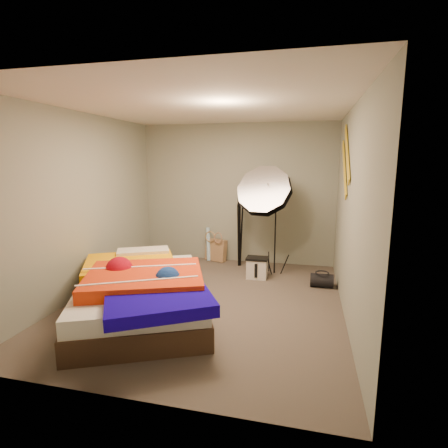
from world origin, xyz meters
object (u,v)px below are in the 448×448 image
(photo_umbrella, at_px, (265,193))
(camera_tripod, at_px, (240,227))
(wrapping_roll, at_px, (208,244))
(tote_bag, at_px, (216,250))
(bed, at_px, (142,292))
(camera_case, at_px, (257,269))
(duffel_bag, at_px, (322,280))

(photo_umbrella, xyz_separation_m, camera_tripod, (-0.47, 0.35, -0.64))
(wrapping_roll, bearing_deg, tote_bag, 0.00)
(tote_bag, bearing_deg, bed, -75.01)
(camera_case, relative_size, camera_tripod, 0.26)
(camera_tripod, bearing_deg, wrapping_roll, 161.82)
(bed, height_order, camera_tripod, camera_tripod)
(wrapping_roll, xyz_separation_m, camera_case, (1.04, -0.80, -0.15))
(photo_umbrella, bearing_deg, camera_case, -106.47)
(duffel_bag, height_order, bed, bed)
(wrapping_roll, height_order, photo_umbrella, photo_umbrella)
(camera_case, bearing_deg, photo_umbrella, 73.30)
(camera_case, bearing_deg, tote_bag, 137.57)
(camera_case, bearing_deg, bed, -124.68)
(tote_bag, height_order, camera_case, tote_bag)
(wrapping_roll, distance_m, photo_umbrella, 1.62)
(photo_umbrella, distance_m, camera_tripod, 0.87)
(camera_tripod, bearing_deg, photo_umbrella, -36.08)
(camera_case, height_order, bed, bed)
(camera_case, distance_m, photo_umbrella, 1.22)
(camera_case, height_order, camera_tripod, camera_tripod)
(duffel_bag, height_order, camera_tripod, camera_tripod)
(wrapping_roll, relative_size, photo_umbrella, 0.33)
(tote_bag, xyz_separation_m, bed, (-0.27, -2.48, 0.10))
(camera_case, xyz_separation_m, bed, (-1.15, -1.68, 0.15))
(bed, xyz_separation_m, camera_tripod, (0.75, 2.27, 0.40))
(tote_bag, height_order, photo_umbrella, photo_umbrella)
(tote_bag, distance_m, photo_umbrella, 1.59)
(bed, bearing_deg, camera_tripod, 71.75)
(camera_case, relative_size, duffel_bag, 0.95)
(bed, bearing_deg, tote_bag, 83.90)
(wrapping_roll, relative_size, duffel_bag, 1.88)
(tote_bag, distance_m, wrapping_roll, 0.18)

